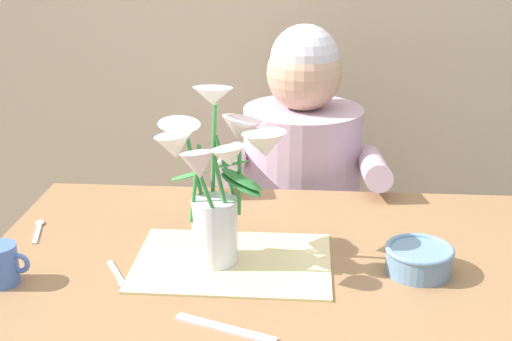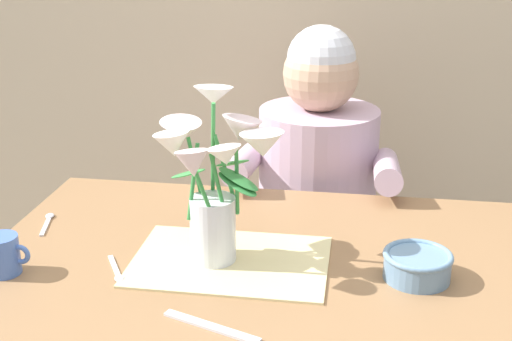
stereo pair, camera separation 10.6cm
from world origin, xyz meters
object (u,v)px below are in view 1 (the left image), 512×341
at_px(seated_person, 301,218).
at_px(ceramic_mug, 1,264).
at_px(dinner_knife, 225,328).
at_px(ceramic_bowl, 419,258).
at_px(flower_vase, 216,175).

height_order(seated_person, ceramic_mug, seated_person).
xyz_separation_m(seated_person, dinner_knife, (-0.12, -0.87, 0.18)).
bearing_deg(dinner_knife, ceramic_bowl, 53.22).
xyz_separation_m(seated_person, ceramic_mug, (-0.57, -0.74, 0.22)).
bearing_deg(flower_vase, seated_person, 74.97).
bearing_deg(dinner_knife, flower_vase, 120.41).
distance_m(seated_person, ceramic_mug, 0.96).
distance_m(dinner_knife, ceramic_mug, 0.47).
distance_m(seated_person, flower_vase, 0.74).
bearing_deg(ceramic_mug, flower_vase, 17.22).
relative_size(seated_person, flower_vase, 3.20).
distance_m(seated_person, dinner_knife, 0.90).
distance_m(seated_person, ceramic_bowl, 0.71).
xyz_separation_m(flower_vase, ceramic_mug, (-0.40, -0.12, -0.15)).
bearing_deg(ceramic_mug, dinner_knife, -16.00).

